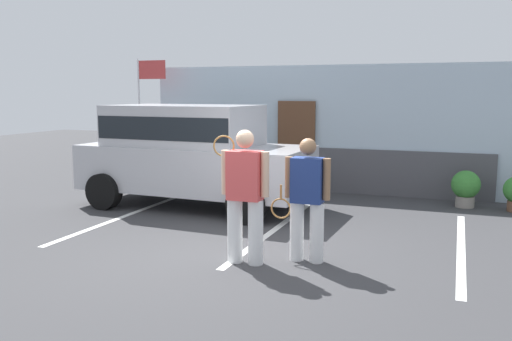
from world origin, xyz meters
The scene contains 10 objects.
ground_plane centered at (0.00, 0.00, 0.00)m, with size 40.00×40.00×0.00m, color #38383A.
parking_stripe_0 centered at (-2.91, 1.50, 0.00)m, with size 0.12×4.40×0.01m, color silver.
parking_stripe_1 centered at (0.05, 1.50, 0.00)m, with size 0.12×4.40×0.01m, color silver.
parking_stripe_2 centered at (3.00, 1.50, 0.00)m, with size 0.12×4.40×0.01m, color silver.
house_frontage centered at (-0.01, 5.48, 1.37)m, with size 8.74×0.40×2.93m.
parked_suv centered at (-2.17, 2.77, 1.15)m, with size 4.67×2.31×2.05m.
tennis_player_man centered at (0.24, -0.29, 0.95)m, with size 0.81×0.29×1.82m.
tennis_player_woman centered at (0.99, 0.09, 0.88)m, with size 0.89×0.27×1.70m.
potted_plant_by_porch centered at (3.07, 4.62, 0.41)m, with size 0.57×0.57×0.75m.
flag_pole centered at (-4.46, 4.78, 2.16)m, with size 0.80×0.05×3.13m.
Camera 1 is at (2.88, -6.85, 2.31)m, focal length 37.70 mm.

